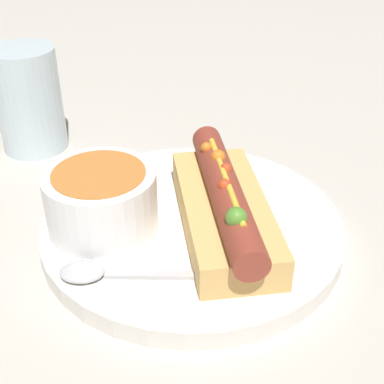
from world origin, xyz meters
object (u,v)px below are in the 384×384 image
at_px(hot_dog, 224,207).
at_px(soup_bowl, 101,198).
at_px(spoon, 108,273).
at_px(drinking_glass, 29,100).

distance_m(hot_dog, soup_bowl, 0.11).
bearing_deg(spoon, soup_bowl, -78.56).
bearing_deg(hot_dog, spoon, 116.08).
xyz_separation_m(soup_bowl, drinking_glass, (0.12, 0.18, 0.01)).
bearing_deg(drinking_glass, hot_dog, -106.26).
relative_size(soup_bowl, spoon, 0.69).
bearing_deg(drinking_glass, spoon, -129.51).
distance_m(soup_bowl, drinking_glass, 0.21).
bearing_deg(drinking_glass, soup_bowl, -124.82).
relative_size(hot_dog, spoon, 1.32).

